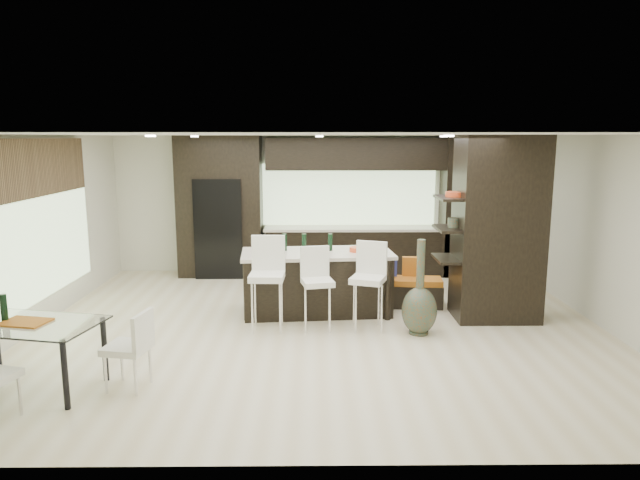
{
  "coord_description": "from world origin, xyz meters",
  "views": [
    {
      "loc": [
        -0.08,
        -7.78,
        2.66
      ],
      "look_at": [
        0.0,
        0.6,
        1.15
      ],
      "focal_mm": 32.0,
      "sensor_mm": 36.0,
      "label": 1
    }
  ],
  "objects_px": {
    "stool_right": "(368,295)",
    "bench": "(405,292)",
    "floor_vase": "(420,287)",
    "dining_table": "(28,356)",
    "chair_end": "(127,353)",
    "kitchen_island": "(317,282)",
    "stool_left": "(267,293)",
    "stool_mid": "(318,297)"
  },
  "relations": [
    {
      "from": "stool_right",
      "to": "bench",
      "type": "xyz_separation_m",
      "value": [
        0.7,
        1.13,
        -0.27
      ]
    },
    {
      "from": "stool_right",
      "to": "floor_vase",
      "type": "distance_m",
      "value": 0.74
    },
    {
      "from": "bench",
      "to": "dining_table",
      "type": "relative_size",
      "value": 0.77
    },
    {
      "from": "stool_right",
      "to": "chair_end",
      "type": "xyz_separation_m",
      "value": [
        -2.74,
        -1.89,
        -0.1
      ]
    },
    {
      "from": "dining_table",
      "to": "chair_end",
      "type": "height_order",
      "value": "chair_end"
    },
    {
      "from": "kitchen_island",
      "to": "stool_left",
      "type": "bearing_deg",
      "value": -135.14
    },
    {
      "from": "floor_vase",
      "to": "dining_table",
      "type": "relative_size",
      "value": 0.87
    },
    {
      "from": "stool_mid",
      "to": "dining_table",
      "type": "height_order",
      "value": "stool_mid"
    },
    {
      "from": "stool_left",
      "to": "stool_right",
      "type": "relative_size",
      "value": 1.07
    },
    {
      "from": "kitchen_island",
      "to": "stool_left",
      "type": "distance_m",
      "value": 1.08
    },
    {
      "from": "kitchen_island",
      "to": "dining_table",
      "type": "relative_size",
      "value": 1.5
    },
    {
      "from": "kitchen_island",
      "to": "stool_mid",
      "type": "distance_m",
      "value": 0.8
    },
    {
      "from": "stool_mid",
      "to": "stool_right",
      "type": "relative_size",
      "value": 0.94
    },
    {
      "from": "stool_left",
      "to": "stool_mid",
      "type": "relative_size",
      "value": 1.13
    },
    {
      "from": "dining_table",
      "to": "floor_vase",
      "type": "bearing_deg",
      "value": 32.42
    },
    {
      "from": "stool_mid",
      "to": "dining_table",
      "type": "xyz_separation_m",
      "value": [
        -3.1,
        -1.9,
        -0.1
      ]
    },
    {
      "from": "chair_end",
      "to": "dining_table",
      "type": "bearing_deg",
      "value": 100.36
    },
    {
      "from": "dining_table",
      "to": "chair_end",
      "type": "bearing_deg",
      "value": 11.75
    },
    {
      "from": "bench",
      "to": "stool_mid",
      "type": "bearing_deg",
      "value": -136.3
    },
    {
      "from": "kitchen_island",
      "to": "stool_left",
      "type": "relative_size",
      "value": 2.15
    },
    {
      "from": "bench",
      "to": "floor_vase",
      "type": "relative_size",
      "value": 0.89
    },
    {
      "from": "stool_right",
      "to": "chair_end",
      "type": "height_order",
      "value": "stool_right"
    },
    {
      "from": "kitchen_island",
      "to": "floor_vase",
      "type": "height_order",
      "value": "floor_vase"
    },
    {
      "from": "bench",
      "to": "floor_vase",
      "type": "height_order",
      "value": "floor_vase"
    },
    {
      "from": "stool_mid",
      "to": "stool_right",
      "type": "height_order",
      "value": "stool_right"
    },
    {
      "from": "stool_right",
      "to": "dining_table",
      "type": "distance_m",
      "value": 4.24
    },
    {
      "from": "stool_mid",
      "to": "floor_vase",
      "type": "height_order",
      "value": "floor_vase"
    },
    {
      "from": "stool_right",
      "to": "floor_vase",
      "type": "bearing_deg",
      "value": 3.92
    },
    {
      "from": "stool_right",
      "to": "dining_table",
      "type": "relative_size",
      "value": 0.65
    },
    {
      "from": "stool_left",
      "to": "dining_table",
      "type": "height_order",
      "value": "stool_left"
    },
    {
      "from": "chair_end",
      "to": "stool_right",
      "type": "bearing_deg",
      "value": -45.06
    },
    {
      "from": "stool_right",
      "to": "bench",
      "type": "distance_m",
      "value": 1.36
    },
    {
      "from": "dining_table",
      "to": "stool_mid",
      "type": "bearing_deg",
      "value": 43.31
    },
    {
      "from": "kitchen_island",
      "to": "bench",
      "type": "xyz_separation_m",
      "value": [
        1.4,
        0.32,
        -0.25
      ]
    },
    {
      "from": "kitchen_island",
      "to": "dining_table",
      "type": "bearing_deg",
      "value": -143.74
    },
    {
      "from": "dining_table",
      "to": "kitchen_island",
      "type": "bearing_deg",
      "value": 52.82
    },
    {
      "from": "kitchen_island",
      "to": "dining_table",
      "type": "distance_m",
      "value": 4.11
    },
    {
      "from": "floor_vase",
      "to": "chair_end",
      "type": "bearing_deg",
      "value": -153.74
    },
    {
      "from": "dining_table",
      "to": "stool_right",
      "type": "bearing_deg",
      "value": 38.21
    },
    {
      "from": "kitchen_island",
      "to": "chair_end",
      "type": "relative_size",
      "value": 2.88
    },
    {
      "from": "bench",
      "to": "stool_right",
      "type": "bearing_deg",
      "value": -116.75
    },
    {
      "from": "stool_left",
      "to": "chair_end",
      "type": "bearing_deg",
      "value": -123.49
    }
  ]
}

